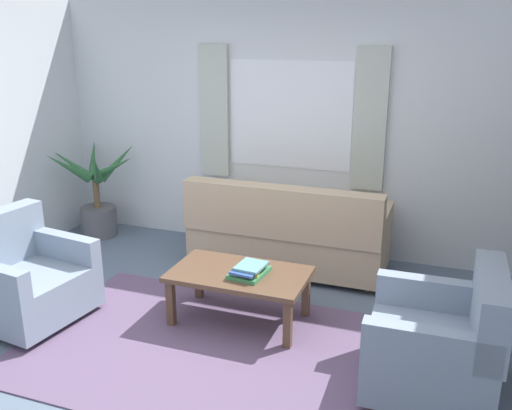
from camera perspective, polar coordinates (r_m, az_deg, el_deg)
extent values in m
plane|color=slate|center=(4.39, -5.46, -14.28)|extent=(6.24, 6.24, 0.00)
cube|color=silver|center=(5.93, 3.58, 7.75)|extent=(5.32, 0.12, 2.60)
cube|color=white|center=(5.85, 3.44, 9.10)|extent=(1.30, 0.01, 1.10)
cube|color=#B2BCB2|center=(6.11, -4.22, 9.45)|extent=(0.32, 0.06, 1.40)
cube|color=#B2BCB2|center=(5.64, 11.54, 8.46)|extent=(0.32, 0.06, 1.40)
cube|color=#604C6B|center=(4.39, -5.46, -14.22)|extent=(2.70, 1.88, 0.01)
cube|color=tan|center=(5.64, 3.43, -3.91)|extent=(1.90, 0.80, 0.38)
cube|color=tan|center=(5.20, 2.50, -0.72)|extent=(1.90, 0.20, 0.48)
cube|color=tan|center=(5.36, 12.43, -1.91)|extent=(0.16, 0.80, 0.24)
cube|color=tan|center=(5.82, -4.75, 0.02)|extent=(0.16, 0.80, 0.24)
cylinder|color=brown|center=(5.83, 12.31, -5.86)|extent=(0.06, 0.06, 0.06)
cylinder|color=brown|center=(6.25, -3.31, -3.85)|extent=(0.06, 0.06, 0.06)
cylinder|color=brown|center=(5.29, 11.37, -8.34)|extent=(0.06, 0.06, 0.06)
cylinder|color=brown|center=(5.75, -5.68, -5.90)|extent=(0.06, 0.06, 0.06)
cube|color=gray|center=(5.00, -21.87, -8.28)|extent=(0.91, 0.94, 0.36)
cube|color=gray|center=(5.10, -19.21, -3.90)|extent=(0.81, 0.23, 0.22)
cylinder|color=brown|center=(4.68, -22.12, -13.04)|extent=(0.05, 0.05, 0.06)
cylinder|color=brown|center=(5.08, -16.27, -9.92)|extent=(0.05, 0.05, 0.06)
cylinder|color=brown|center=(5.51, -21.16, -8.18)|extent=(0.05, 0.05, 0.06)
cube|color=gray|center=(4.00, 17.11, -14.52)|extent=(0.82, 0.86, 0.36)
cube|color=gray|center=(3.82, 22.67, -9.71)|extent=(0.20, 0.84, 0.46)
cube|color=gray|center=(4.18, 17.69, -8.57)|extent=(0.80, 0.14, 0.22)
cube|color=gray|center=(3.54, 17.29, -13.55)|extent=(0.80, 0.14, 0.22)
cylinder|color=brown|center=(4.41, 12.79, -14.10)|extent=(0.05, 0.05, 0.06)
cylinder|color=brown|center=(3.85, 11.56, -19.27)|extent=(0.05, 0.05, 0.06)
cylinder|color=brown|center=(4.42, 21.34, -14.92)|extent=(0.05, 0.05, 0.06)
cube|color=brown|center=(4.55, -1.71, -7.04)|extent=(1.10, 0.64, 0.04)
cube|color=brown|center=(4.62, -8.64, -9.84)|extent=(0.06, 0.06, 0.40)
cube|color=brown|center=(4.28, 3.24, -12.02)|extent=(0.06, 0.06, 0.40)
cube|color=brown|center=(5.04, -5.82, -7.32)|extent=(0.06, 0.06, 0.40)
cube|color=brown|center=(4.73, 5.10, -9.05)|extent=(0.06, 0.06, 0.40)
cube|color=#387F4C|center=(4.48, -0.68, -6.89)|extent=(0.28, 0.35, 0.03)
cube|color=gold|center=(4.47, -0.70, -6.59)|extent=(0.22, 0.27, 0.02)
cube|color=#335199|center=(4.45, -0.73, -6.46)|extent=(0.23, 0.32, 0.02)
cube|color=#5B8E93|center=(4.45, -0.51, -6.19)|extent=(0.23, 0.27, 0.02)
cylinder|color=#56565B|center=(6.75, -15.66, -1.59)|extent=(0.41, 0.41, 0.34)
cylinder|color=brown|center=(6.65, -15.88, 1.05)|extent=(0.07, 0.07, 0.31)
cone|color=#2D6638|center=(6.39, -14.22, 3.77)|extent=(0.54, 0.14, 0.35)
cone|color=#2D6638|center=(6.64, -13.90, 4.26)|extent=(0.34, 0.43, 0.45)
cone|color=#2D6638|center=(6.84, -16.21, 4.54)|extent=(0.35, 0.47, 0.45)
cone|color=#2D6638|center=(6.69, -18.14, 3.93)|extent=(0.49, 0.18, 0.38)
cone|color=#2D6638|center=(6.47, -18.54, 3.64)|extent=(0.33, 0.49, 0.46)
cone|color=#2D6638|center=(6.27, -15.91, 3.51)|extent=(0.38, 0.48, 0.47)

